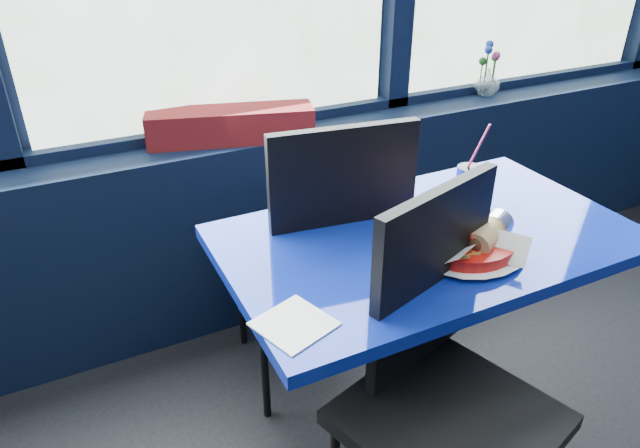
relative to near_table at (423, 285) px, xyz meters
The scene contains 10 objects.
window_sill 0.94m from the near_table, 109.03° to the left, with size 5.00×0.26×0.80m, color black.
near_table is the anchor object (origin of this frame).
chair_near_front 0.37m from the near_table, 118.60° to the right, with size 0.57×0.57×1.01m.
chair_near_back 0.37m from the near_table, 124.12° to the left, with size 0.53×0.54×1.05m.
planter_box 0.95m from the near_table, 110.24° to the left, with size 0.62×0.15×0.12m, color maroon.
flower_vase 1.34m from the near_table, 42.89° to the left, with size 0.14×0.15×0.25m.
food_basket 0.27m from the near_table, 76.62° to the right, with size 0.28×0.26×0.10m.
ketchup_bottle 0.36m from the near_table, 128.45° to the left, with size 0.06×0.06×0.21m.
soda_cup 0.35m from the near_table, 25.75° to the left, with size 0.08×0.08×0.27m.
napkin 0.59m from the near_table, 158.69° to the right, with size 0.16×0.16×0.00m, color white.
Camera 1 is at (-0.62, 0.85, 1.59)m, focal length 32.00 mm.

